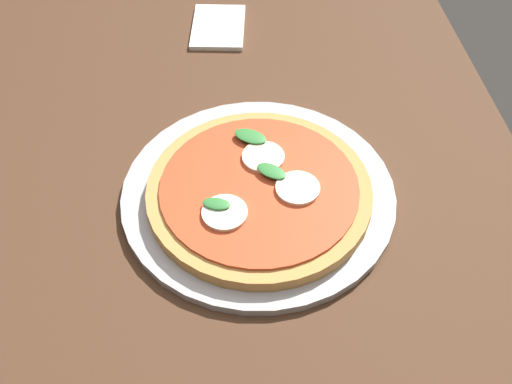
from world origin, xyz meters
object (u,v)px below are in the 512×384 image
pizza (257,191)px  napkin (217,27)px  dining_table (218,251)px  serving_tray (256,194)px

pizza → napkin: pizza is taller
dining_table → napkin: (0.41, -0.03, 0.10)m
dining_table → serving_tray: bearing=-73.4°
serving_tray → napkin: (0.40, 0.03, -0.00)m
dining_table → pizza: pizza is taller
serving_tray → napkin: serving_tray is taller
pizza → napkin: 0.41m
serving_tray → dining_table: bearing=106.6°
serving_tray → pizza: size_ratio=1.24×
dining_table → serving_tray: size_ratio=4.09×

